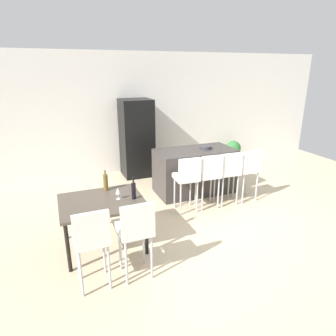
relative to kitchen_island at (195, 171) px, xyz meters
name	(u,v)px	position (x,y,z in m)	size (l,w,h in m)	color
ground_plane	(206,214)	(-0.28, -1.04, -0.46)	(10.00, 10.00, 0.00)	#C6B28E
back_wall	(152,112)	(-0.28, 1.91, 0.99)	(10.00, 0.12, 2.90)	silver
kitchen_island	(195,171)	(0.00, 0.00, 0.00)	(1.63, 0.83, 0.92)	#383330
bar_chair_left	(187,176)	(-0.55, -0.79, 0.24)	(0.42, 0.42, 1.05)	white
bar_chair_middle	(209,173)	(-0.11, -0.79, 0.24)	(0.42, 0.42, 1.05)	white
bar_chair_right	(229,170)	(0.31, -0.79, 0.24)	(0.42, 0.42, 1.05)	white
bar_chair_far	(249,167)	(0.75, -0.80, 0.24)	(0.41, 0.41, 1.05)	white
dining_table	(102,205)	(-2.16, -1.36, 0.21)	(1.16, 0.95, 0.74)	#4C4238
dining_chair_near	(91,237)	(-2.42, -2.20, 0.24)	(0.41, 0.41, 1.05)	white
dining_chair_far	(136,228)	(-1.90, -2.20, 0.24)	(0.41, 0.41, 1.05)	white
wine_bottle_near	(106,182)	(-2.03, -1.01, 0.41)	(0.07, 0.07, 0.32)	brown
wine_bottle_far	(134,191)	(-1.71, -1.47, 0.41)	(0.06, 0.06, 0.33)	black
wine_glass_left	(118,191)	(-1.93, -1.40, 0.40)	(0.07, 0.07, 0.17)	silver
refrigerator	(137,138)	(-0.83, 1.47, 0.46)	(0.72, 0.68, 1.84)	black
fruit_bowl	(205,147)	(0.22, -0.02, 0.50)	(0.24, 0.24, 0.07)	#333338
potted_plant	(233,150)	(1.92, 1.46, -0.10)	(0.41, 0.41, 0.61)	#996B4C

